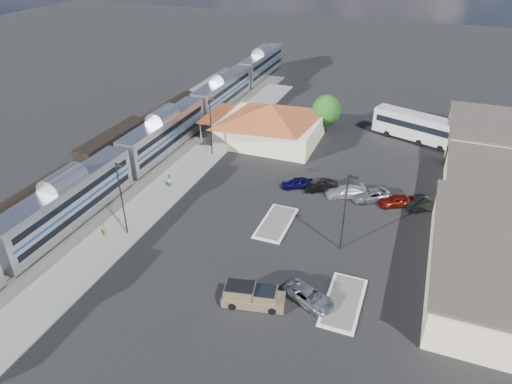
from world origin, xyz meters
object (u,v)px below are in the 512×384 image
(pickup_truck, at_px, (254,296))
(coach_bus, at_px, (416,126))
(station_depot, at_px, (270,122))
(suv, at_px, (309,296))

(pickup_truck, height_order, coach_bus, coach_bus)
(station_depot, height_order, pickup_truck, station_depot)
(station_depot, bearing_deg, coach_bus, 21.04)
(station_depot, height_order, coach_bus, station_depot)
(station_depot, distance_m, suv, 36.61)
(pickup_truck, bearing_deg, station_depot, 5.39)
(suv, bearing_deg, coach_bus, 15.96)
(pickup_truck, height_order, suv, pickup_truck)
(coach_bus, bearing_deg, station_depot, 130.28)
(station_depot, relative_size, pickup_truck, 3.05)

